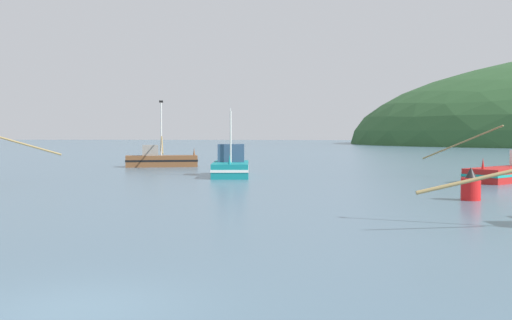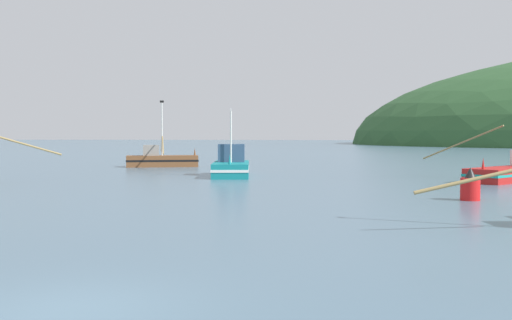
{
  "view_description": "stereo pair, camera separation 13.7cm",
  "coord_description": "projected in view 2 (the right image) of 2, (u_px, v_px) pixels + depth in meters",
  "views": [
    {
      "loc": [
        4.5,
        -10.43,
        3.07
      ],
      "look_at": [
        -0.4,
        29.25,
        1.4
      ],
      "focal_mm": 44.1,
      "sensor_mm": 36.0,
      "label": 1
    },
    {
      "loc": [
        4.64,
        -10.41,
        3.07
      ],
      "look_at": [
        -0.4,
        29.25,
        1.4
      ],
      "focal_mm": 44.1,
      "sensor_mm": 36.0,
      "label": 2
    }
  ],
  "objects": [
    {
      "name": "ground_plane",
      "position": [
        69.0,
        309.0,
        11.03
      ],
      "size": [
        600.0,
        600.0,
        0.0
      ],
      "primitive_type": "plane",
      "color": "slate"
    },
    {
      "name": "channel_buoy",
      "position": [
        470.0,
        187.0,
        28.96
      ],
      "size": [
        0.89,
        0.89,
        1.53
      ],
      "color": "red",
      "rests_on": "ground"
    },
    {
      "name": "fishing_boat_teal",
      "position": [
        231.0,
        166.0,
        45.62
      ],
      "size": [
        3.48,
        7.35,
        4.92
      ],
      "rotation": [
        0.0,
        0.0,
        4.85
      ],
      "color": "#147F84",
      "rests_on": "ground"
    },
    {
      "name": "fishing_boat_brown",
      "position": [
        161.0,
        160.0,
        58.25
      ],
      "size": [
        6.83,
        9.62,
        6.15
      ],
      "rotation": [
        0.0,
        0.0,
        0.29
      ],
      "color": "brown",
      "rests_on": "ground"
    }
  ]
}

